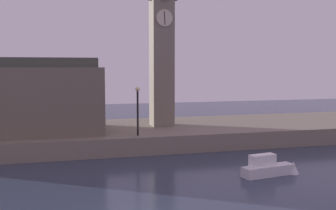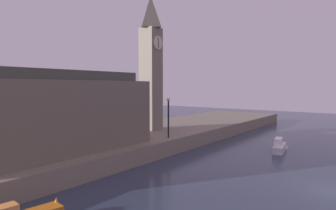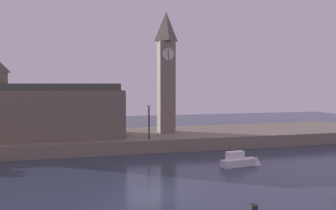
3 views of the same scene
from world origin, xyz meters
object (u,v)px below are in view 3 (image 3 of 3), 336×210
at_px(clock_tower, 166,70).
at_px(boat_ferry_white, 241,161).
at_px(streetlamp, 149,118).
at_px(parliament_hall, 56,111).

height_order(clock_tower, boat_ferry_white, clock_tower).
height_order(streetlamp, boat_ferry_white, streetlamp).
relative_size(parliament_hall, streetlamp, 3.76).
distance_m(clock_tower, parliament_hall, 14.62).
bearing_deg(streetlamp, parliament_hall, 160.43).
distance_m(parliament_hall, boat_ferry_white, 22.02).
relative_size(clock_tower, streetlamp, 3.91).
relative_size(clock_tower, parliament_hall, 1.04).
relative_size(clock_tower, boat_ferry_white, 3.69).
distance_m(streetlamp, boat_ferry_white, 11.94).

